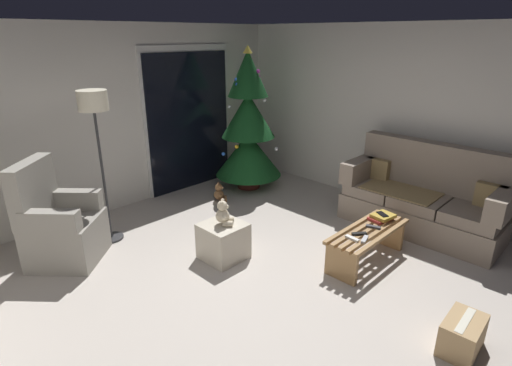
% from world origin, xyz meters
% --- Properties ---
extents(ground_plane, '(7.00, 7.00, 0.00)m').
position_xyz_m(ground_plane, '(0.00, 0.00, 0.00)').
color(ground_plane, '#BCB2A8').
extents(wall_back, '(5.72, 0.12, 2.50)m').
position_xyz_m(wall_back, '(0.00, 3.06, 1.25)').
color(wall_back, silver).
rests_on(wall_back, ground).
extents(wall_right, '(0.12, 6.00, 2.50)m').
position_xyz_m(wall_right, '(2.86, 0.00, 1.25)').
color(wall_right, silver).
rests_on(wall_right, ground).
extents(patio_door_frame, '(1.60, 0.02, 2.20)m').
position_xyz_m(patio_door_frame, '(1.24, 2.99, 1.10)').
color(patio_door_frame, silver).
rests_on(patio_door_frame, ground).
extents(patio_door_glass, '(1.50, 0.02, 2.10)m').
position_xyz_m(patio_door_glass, '(1.24, 2.97, 1.05)').
color(patio_door_glass, black).
rests_on(patio_door_glass, ground).
extents(couch, '(0.80, 1.95, 1.08)m').
position_xyz_m(couch, '(2.32, -0.36, 0.40)').
color(couch, gray).
rests_on(couch, ground).
extents(coffee_table, '(1.10, 0.40, 0.38)m').
position_xyz_m(coffee_table, '(1.12, -0.28, 0.26)').
color(coffee_table, '#9E7547').
rests_on(coffee_table, ground).
extents(remote_white, '(0.06, 0.16, 0.02)m').
position_xyz_m(remote_white, '(0.81, -0.27, 0.39)').
color(remote_white, silver).
rests_on(remote_white, coffee_table).
extents(remote_graphite, '(0.09, 0.16, 0.02)m').
position_xyz_m(remote_graphite, '(1.19, -0.30, 0.39)').
color(remote_graphite, '#333338').
rests_on(remote_graphite, coffee_table).
extents(remote_black, '(0.15, 0.13, 0.02)m').
position_xyz_m(remote_black, '(0.95, -0.27, 0.39)').
color(remote_black, black).
rests_on(remote_black, coffee_table).
extents(remote_silver, '(0.16, 0.09, 0.02)m').
position_xyz_m(remote_silver, '(0.88, -0.37, 0.39)').
color(remote_silver, '#ADADB2').
rests_on(remote_silver, coffee_table).
extents(book_stack, '(0.29, 0.25, 0.07)m').
position_xyz_m(book_stack, '(1.44, -0.26, 0.42)').
color(book_stack, '#A32D28').
rests_on(book_stack, coffee_table).
extents(cell_phone, '(0.13, 0.16, 0.01)m').
position_xyz_m(cell_phone, '(1.44, -0.27, 0.45)').
color(cell_phone, black).
rests_on(cell_phone, book_stack).
extents(christmas_tree, '(1.04, 1.04, 2.20)m').
position_xyz_m(christmas_tree, '(1.82, 2.26, 0.97)').
color(christmas_tree, '#4C1E19').
rests_on(christmas_tree, ground).
extents(armchair, '(0.97, 0.97, 1.13)m').
position_xyz_m(armchair, '(-1.18, 2.11, 0.40)').
color(armchair, gray).
rests_on(armchair, ground).
extents(floor_lamp, '(0.32, 0.32, 1.78)m').
position_xyz_m(floor_lamp, '(-0.59, 2.20, 1.51)').
color(floor_lamp, '#2D2D30').
rests_on(floor_lamp, ground).
extents(ottoman, '(0.44, 0.44, 0.41)m').
position_xyz_m(ottoman, '(0.07, 0.89, 0.21)').
color(ottoman, beige).
rests_on(ottoman, ground).
extents(teddy_bear_cream, '(0.21, 0.22, 0.29)m').
position_xyz_m(teddy_bear_cream, '(0.08, 0.88, 0.53)').
color(teddy_bear_cream, beige).
rests_on(teddy_bear_cream, ottoman).
extents(teddy_bear_chestnut_by_tree, '(0.22, 0.21, 0.29)m').
position_xyz_m(teddy_bear_chestnut_by_tree, '(1.10, 2.15, 0.12)').
color(teddy_bear_chestnut_by_tree, brown).
rests_on(teddy_bear_chestnut_by_tree, ground).
extents(cardboard_box_taped_mid_floor, '(0.42, 0.28, 0.28)m').
position_xyz_m(cardboard_box_taped_mid_floor, '(0.46, -1.50, 0.14)').
color(cardboard_box_taped_mid_floor, tan).
rests_on(cardboard_box_taped_mid_floor, ground).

